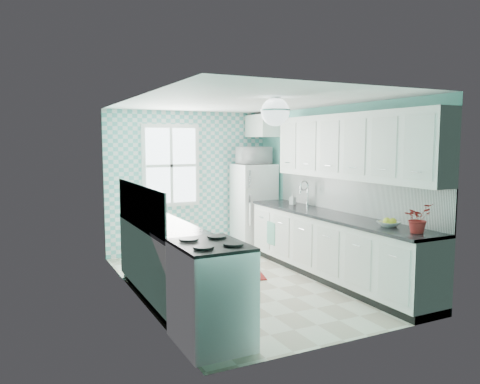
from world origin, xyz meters
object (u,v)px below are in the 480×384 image
fridge (254,207)px  sink (298,207)px  stove (211,292)px  potted_plant (418,218)px  ceiling_light (275,112)px  fruit_bowl (389,224)px  microwave (254,155)px

fridge → sink: (0.09, -1.32, 0.15)m
stove → potted_plant: (2.40, -0.30, 0.60)m
ceiling_light → fruit_bowl: bearing=-30.0°
microwave → sink: bearing=94.8°
ceiling_light → sink: ceiling_light is taller
fridge → sink: fridge is taller
stove → sink: 3.23m
ceiling_light → fridge: 3.23m
potted_plant → microwave: (-0.09, 3.75, 0.61)m
sink → fruit_bowl: sink is taller
potted_plant → microwave: bearing=91.4°
sink → potted_plant: bearing=-86.4°
fruit_bowl → sink: bearing=89.9°
fridge → stove: fridge is taller
fridge → fruit_bowl: 3.32m
ceiling_light → potted_plant: size_ratio=1.04×
stove → fruit_bowl: 2.45m
fruit_bowl → stove: bearing=-176.7°
stove → microwave: size_ratio=1.73×
potted_plant → microwave: size_ratio=0.59×
fruit_bowl → potted_plant: size_ratio=0.75×
fridge → fruit_bowl: fridge is taller
fridge → stove: size_ratio=1.59×
fruit_bowl → potted_plant: (0.00, -0.44, 0.14)m
fridge → microwave: microwave is taller
stove → microwave: microwave is taller
potted_plant → ceiling_light: bearing=136.7°
sink → fruit_bowl: bearing=-86.4°
fridge → microwave: size_ratio=2.75×
ceiling_light → stove: 2.32m
ceiling_light → potted_plant: (1.20, -1.13, -1.21)m
fruit_bowl → microwave: (-0.09, 3.31, 0.75)m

